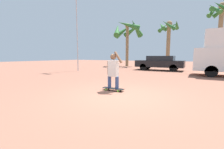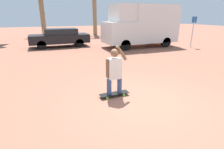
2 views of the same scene
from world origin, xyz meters
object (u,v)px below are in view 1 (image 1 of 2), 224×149
at_px(palm_tree_far_left, 127,30).
at_px(flagpole, 78,25).
at_px(palm_tree_near_van, 222,15).
at_px(parked_car_black, 160,63).
at_px(person_skateboarder, 113,69).
at_px(palm_tree_center_background, 168,32).
at_px(skateboard, 113,89).

relative_size(palm_tree_far_left, flagpole, 0.83).
bearing_deg(palm_tree_near_van, parked_car_black, -123.53).
xyz_separation_m(palm_tree_far_left, flagpole, (-1.03, -8.69, -0.65)).
xyz_separation_m(person_skateboarder, parked_car_black, (-0.42, 9.91, -0.10)).
height_order(parked_car_black, palm_tree_center_background, palm_tree_center_background).
xyz_separation_m(skateboard, parked_car_black, (-0.42, 9.91, 0.67)).
relative_size(skateboard, parked_car_black, 0.20).
height_order(skateboard, palm_tree_center_background, palm_tree_center_background).
bearing_deg(parked_car_black, person_skateboarder, -87.56).
bearing_deg(parked_car_black, flagpole, -145.49).
relative_size(person_skateboarder, palm_tree_near_van, 0.18).
xyz_separation_m(parked_car_black, palm_tree_far_left, (-5.41, 4.27, 4.11)).
relative_size(person_skateboarder, palm_tree_far_left, 0.24).
bearing_deg(palm_tree_near_van, flagpole, -133.32).
xyz_separation_m(parked_car_black, flagpole, (-6.43, -4.42, 3.47)).
height_order(palm_tree_far_left, flagpole, flagpole).
bearing_deg(person_skateboarder, palm_tree_center_background, 94.02).
bearing_deg(palm_tree_center_background, parked_car_black, -84.25).
xyz_separation_m(palm_tree_near_van, palm_tree_far_left, (-10.76, -3.81, -1.49)).
bearing_deg(palm_tree_center_background, person_skateboarder, -85.98).
xyz_separation_m(person_skateboarder, palm_tree_far_left, (-5.83, 14.18, 4.02)).
xyz_separation_m(person_skateboarder, flagpole, (-6.86, 5.49, 3.37)).
bearing_deg(flagpole, person_skateboarder, -38.69).
xyz_separation_m(palm_tree_near_van, flagpole, (-11.78, -12.49, -2.14)).
bearing_deg(person_skateboarder, flagpole, 141.31).
bearing_deg(flagpole, palm_tree_far_left, 83.27).
xyz_separation_m(person_skateboarder, palm_tree_center_background, (-1.33, 18.95, 4.18)).
xyz_separation_m(skateboard, flagpole, (-6.86, 5.49, 4.14)).
relative_size(palm_tree_center_background, flagpole, 0.90).
distance_m(skateboard, palm_tree_center_background, 19.63).
bearing_deg(parked_car_black, palm_tree_near_van, 56.47).
height_order(person_skateboarder, flagpole, flagpole).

